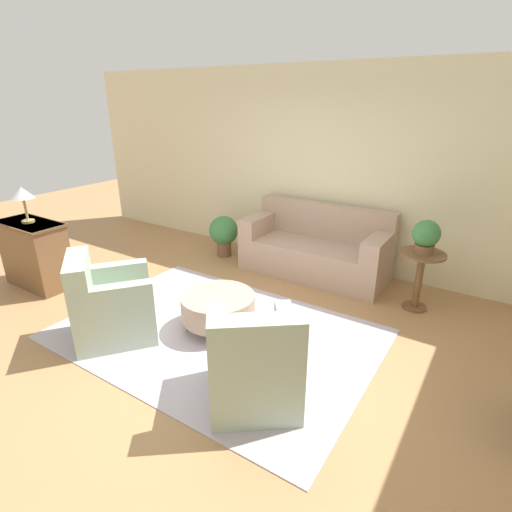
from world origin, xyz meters
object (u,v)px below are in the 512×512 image
armchair_right (254,365)px  ottoman_table (218,306)px  side_table (420,271)px  potted_plant_floor (224,233)px  table_lamp (22,195)px  dresser (35,253)px  potted_plant_on_side_table (426,236)px  armchair_left (109,306)px  couch (316,250)px

armchair_right → ottoman_table: 1.21m
armchair_right → side_table: 2.49m
potted_plant_floor → table_lamp: (-1.43, -2.20, 0.85)m
dresser → potted_plant_on_side_table: potted_plant_on_side_table is taller
side_table → ottoman_table: bearing=-136.4°
potted_plant_floor → armchair_right: bearing=-48.6°
armchair_right → table_lamp: table_lamp is taller
dresser → ottoman_table: bearing=9.3°
armchair_left → potted_plant_floor: bearing=99.6°
ottoman_table → dresser: dresser is taller
couch → side_table: couch is taller
armchair_right → ottoman_table: size_ratio=1.31×
ottoman_table → potted_plant_floor: bearing=125.5°
table_lamp → couch: bearing=38.8°
ottoman_table → dresser: size_ratio=0.82×
armchair_right → side_table: armchair_right is taller
table_lamp → potted_plant_on_side_table: bearing=25.2°
side_table → potted_plant_floor: 2.96m
armchair_left → ottoman_table: size_ratio=1.31×
couch → potted_plant_floor: bearing=-173.9°
couch → potted_plant_on_side_table: 1.58m
armchair_left → armchair_right: same height
armchair_right → potted_plant_floor: 3.34m
potted_plant_floor → table_lamp: 2.75m
armchair_left → potted_plant_floor: armchair_left is taller
potted_plant_floor → side_table: bearing=-2.6°
armchair_left → dresser: 1.88m
couch → dresser: (-2.93, -2.36, 0.10)m
armchair_left → potted_plant_on_side_table: 3.51m
couch → armchair_right: 2.76m
dresser → armchair_right: bearing=-4.8°
armchair_left → dresser: bearing=170.6°
armchair_left → armchair_right: size_ratio=1.00×
ottoman_table → potted_plant_floor: (-1.25, 1.76, 0.12)m
potted_plant_on_side_table → table_lamp: (-4.38, -2.06, 0.31)m
potted_plant_floor → dresser: bearing=-123.0°
ottoman_table → side_table: 2.36m
side_table → dresser: size_ratio=0.74×
armchair_right → potted_plant_floor: bearing=131.4°
ottoman_table → potted_plant_floor: potted_plant_floor is taller
potted_plant_floor → table_lamp: table_lamp is taller
potted_plant_floor → armchair_left: bearing=-80.4°
armchair_right → armchair_left: bearing=180.0°
couch → ottoman_table: (-0.25, -1.92, -0.09)m
armchair_left → potted_plant_on_side_table: potted_plant_on_side_table is taller
potted_plant_floor → ottoman_table: bearing=-54.5°
ottoman_table → table_lamp: table_lamp is taller
armchair_right → table_lamp: bearing=175.2°
armchair_left → potted_plant_on_side_table: (2.53, 2.37, 0.55)m
armchair_right → potted_plant_on_side_table: 2.55m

